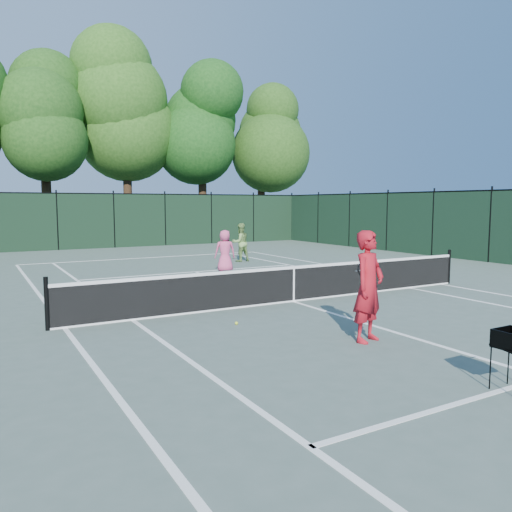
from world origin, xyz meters
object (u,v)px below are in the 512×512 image
player_pink (225,251)px  loose_ball_midcourt (236,323)px  player_green (240,242)px  coach (369,286)px

player_pink → loose_ball_midcourt: 8.03m
player_pink → player_green: 3.35m
coach → player_green: coach is taller
coach → player_pink: size_ratio=1.31×
player_green → player_pink: bearing=50.9°
loose_ball_midcourt → player_green: bearing=61.6°
player_pink → loose_ball_midcourt: size_ratio=22.54×
player_green → loose_ball_midcourt: 11.31m
player_green → loose_ball_midcourt: bearing=60.2°
coach → player_pink: 9.69m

